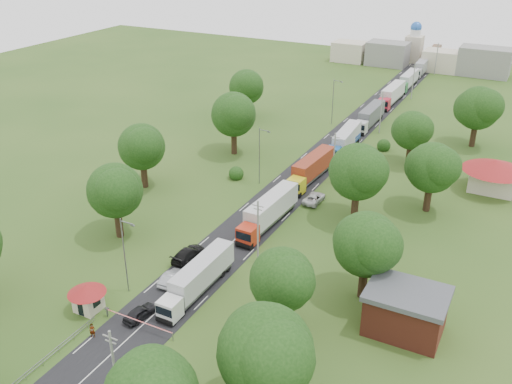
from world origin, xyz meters
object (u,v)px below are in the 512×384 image
Objects in this scene: boom_barrier at (129,318)px; truck_0 at (198,278)px; car_lane_front at (140,313)px; guard_booth at (87,294)px; car_lane_mid at (171,278)px; pedestrian_near at (92,331)px; info_sign at (358,140)px.

truck_0 is at bearing 68.17° from boom_barrier.
car_lane_front is (-3.17, -7.31, -1.32)m from truck_0.
guard_booth is at bearing 21.27° from car_lane_front.
car_lane_mid is 2.48× the size of pedestrian_near.
car_lane_mid is at bearing -75.48° from car_lane_front.
boom_barrier is 4.10m from pedestrian_near.
truck_0 is (9.37, 8.81, -0.12)m from guard_booth.
car_lane_front reaches higher than car_lane_mid.
guard_booth is at bearing 56.10° from car_lane_mid.
guard_booth is at bearing -101.68° from info_sign.
info_sign is (6.56, 60.00, 2.11)m from boom_barrier.
boom_barrier is at bearing 84.26° from car_lane_front.
car_lane_front is 7.42m from car_lane_mid.
pedestrian_near is at bearing 79.60° from car_lane_mid.
truck_0 is at bearing 38.20° from pedestrian_near.
boom_barrier is 60.39m from info_sign.
info_sign is at bearing 78.32° from guard_booth.
pedestrian_near is (-8.70, -63.50, -2.13)m from info_sign.
boom_barrier is 0.67× the size of truck_0.
info_sign is 64.13m from pedestrian_near.
pedestrian_near is at bearing -114.74° from truck_0.
pedestrian_near is (3.70, -3.50, -1.30)m from guard_booth.
pedestrian_near is at bearing 71.10° from car_lane_front.
truck_0 is 4.27m from car_lane_mid.
car_lane_mid is at bearing -97.89° from info_sign.
truck_0 reaches higher than pedestrian_near.
car_lane_mid is (5.31, 8.87, -1.45)m from guard_booth.
info_sign reaches higher than car_lane_front.
car_lane_mid reaches higher than boom_barrier.
info_sign is (12.40, 60.00, 0.84)m from guard_booth.
info_sign is 2.36× the size of pedestrian_near.
car_lane_front is 5.59m from pedestrian_near.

